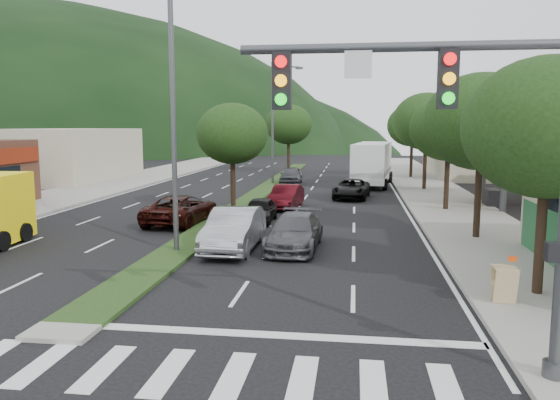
# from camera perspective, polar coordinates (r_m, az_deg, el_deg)

# --- Properties ---
(ground) EXTENTS (160.00, 160.00, 0.00)m
(ground) POSITION_cam_1_polar(r_m,az_deg,el_deg) (14.55, -20.99, -12.35)
(ground) COLOR black
(ground) RESTS_ON ground
(sidewalk_right) EXTENTS (5.00, 90.00, 0.15)m
(sidewalk_right) POSITION_cam_1_polar(r_m,az_deg,el_deg) (37.67, 16.47, 0.13)
(sidewalk_right) COLOR gray
(sidewalk_right) RESTS_ON ground
(sidewalk_left) EXTENTS (6.00, 90.00, 0.15)m
(sidewalk_left) POSITION_cam_1_polar(r_m,az_deg,el_deg) (42.15, -20.25, 0.75)
(sidewalk_left) COLOR gray
(sidewalk_left) RESTS_ON ground
(median) EXTENTS (1.60, 56.00, 0.12)m
(median) POSITION_cam_1_polar(r_m,az_deg,el_deg) (40.77, -1.83, 0.98)
(median) COLOR #1A3312
(median) RESTS_ON ground
(crosswalk) EXTENTS (19.00, 2.20, 0.01)m
(crosswalk) POSITION_cam_1_polar(r_m,az_deg,el_deg) (12.96, -25.38, -15.10)
(crosswalk) COLOR silver
(crosswalk) RESTS_ON ground
(traffic_signal) EXTENTS (6.12, 0.40, 7.00)m
(traffic_signal) POSITION_cam_1_polar(r_m,az_deg,el_deg) (10.63, 20.19, 6.04)
(traffic_signal) COLOR #47494C
(traffic_signal) RESTS_ON ground
(bldg_left_far) EXTENTS (9.00, 14.00, 4.60)m
(bldg_left_far) POSITION_cam_1_polar(r_m,az_deg,el_deg) (52.72, -21.56, 4.43)
(bldg_left_far) COLOR beige
(bldg_left_far) RESTS_ON ground
(bldg_right_far) EXTENTS (10.00, 16.00, 5.20)m
(bldg_right_far) POSITION_cam_1_polar(r_m,az_deg,el_deg) (57.39, 20.68, 5.00)
(bldg_right_far) COLOR beige
(bldg_right_far) RESTS_ON ground
(tree_r_a) EXTENTS (4.60, 4.60, 6.63)m
(tree_r_a) POSITION_cam_1_polar(r_m,az_deg,el_deg) (16.76, 26.18, 6.79)
(tree_r_a) COLOR black
(tree_r_a) RESTS_ON sidewalk_right
(tree_r_b) EXTENTS (4.80, 4.80, 6.94)m
(tree_r_b) POSITION_cam_1_polar(r_m,az_deg,el_deg) (24.48, 20.31, 7.67)
(tree_r_b) COLOR black
(tree_r_b) RESTS_ON sidewalk_right
(tree_r_c) EXTENTS (4.40, 4.40, 6.48)m
(tree_r_c) POSITION_cam_1_polar(r_m,az_deg,el_deg) (32.34, 17.23, 7.20)
(tree_r_c) COLOR black
(tree_r_c) RESTS_ON sidewalk_right
(tree_r_d) EXTENTS (5.00, 5.00, 7.17)m
(tree_r_d) POSITION_cam_1_polar(r_m,az_deg,el_deg) (42.24, 15.04, 7.92)
(tree_r_d) COLOR black
(tree_r_d) RESTS_ON sidewalk_right
(tree_r_e) EXTENTS (4.60, 4.60, 6.71)m
(tree_r_e) POSITION_cam_1_polar(r_m,az_deg,el_deg) (52.18, 13.66, 7.57)
(tree_r_e) COLOR black
(tree_r_e) RESTS_ON sidewalk_right
(tree_med_near) EXTENTS (4.00, 4.00, 6.02)m
(tree_med_near) POSITION_cam_1_polar(r_m,az_deg,el_deg) (30.68, -5.00, 6.90)
(tree_med_near) COLOR black
(tree_med_near) RESTS_ON median
(tree_med_far) EXTENTS (4.80, 4.80, 6.94)m
(tree_med_far) POSITION_cam_1_polar(r_m,az_deg,el_deg) (56.33, 0.89, 7.90)
(tree_med_far) COLOR black
(tree_med_far) RESTS_ON median
(streetlight_near) EXTENTS (2.60, 0.25, 10.00)m
(streetlight_near) POSITION_cam_1_polar(r_m,az_deg,el_deg) (20.98, -10.59, 9.57)
(streetlight_near) COLOR #47494C
(streetlight_near) RESTS_ON ground
(streetlight_mid) EXTENTS (2.60, 0.25, 10.00)m
(streetlight_mid) POSITION_cam_1_polar(r_m,az_deg,el_deg) (45.40, -0.53, 8.66)
(streetlight_mid) COLOR #47494C
(streetlight_mid) RESTS_ON ground
(sedan_silver) EXTENTS (1.76, 5.01, 1.65)m
(sedan_silver) POSITION_cam_1_polar(r_m,az_deg,el_deg) (21.61, -4.82, -3.07)
(sedan_silver) COLOR #A8ABB0
(sedan_silver) RESTS_ON ground
(suv_maroon) EXTENTS (2.91, 5.44, 1.45)m
(suv_maroon) POSITION_cam_1_polar(r_m,az_deg,el_deg) (27.76, -10.29, -0.96)
(suv_maroon) COLOR black
(suv_maroon) RESTS_ON ground
(car_queue_a) EXTENTS (1.48, 3.68, 1.25)m
(car_queue_a) POSITION_cam_1_polar(r_m,az_deg,el_deg) (27.64, -2.15, -1.08)
(car_queue_a) COLOR black
(car_queue_a) RESTS_ON ground
(car_queue_b) EXTENTS (2.12, 4.85, 1.39)m
(car_queue_b) POSITION_cam_1_polar(r_m,az_deg,el_deg) (21.72, 1.55, -3.34)
(car_queue_b) COLOR #4A4B4F
(car_queue_b) RESTS_ON ground
(car_queue_c) EXTENTS (1.83, 4.32, 1.39)m
(car_queue_c) POSITION_cam_1_polar(r_m,az_deg,el_deg) (32.42, 0.65, 0.35)
(car_queue_c) COLOR #4E0D14
(car_queue_c) RESTS_ON ground
(car_queue_d) EXTENTS (2.68, 4.92, 1.31)m
(car_queue_d) POSITION_cam_1_polar(r_m,az_deg,el_deg) (37.14, 7.49, 1.17)
(car_queue_d) COLOR black
(car_queue_d) RESTS_ON ground
(car_queue_e) EXTENTS (1.85, 4.36, 1.47)m
(car_queue_e) POSITION_cam_1_polar(r_m,az_deg,el_deg) (45.95, 1.17, 2.60)
(car_queue_e) COLOR #424346
(car_queue_e) RESTS_ON ground
(motorhome) EXTENTS (3.78, 9.30, 3.47)m
(motorhome) POSITION_cam_1_polar(r_m,az_deg,el_deg) (45.34, 9.63, 3.84)
(motorhome) COLOR white
(motorhome) RESTS_ON ground
(a_frame_sign) EXTENTS (0.60, 0.68, 1.33)m
(a_frame_sign) POSITION_cam_1_polar(r_m,az_deg,el_deg) (15.98, 22.39, -7.83)
(a_frame_sign) COLOR tan
(a_frame_sign) RESTS_ON sidewalk_right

